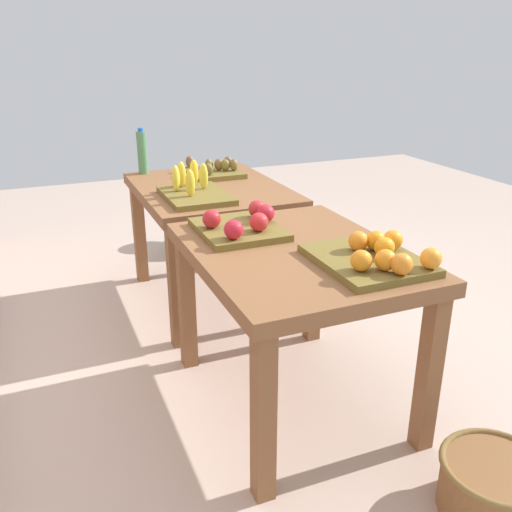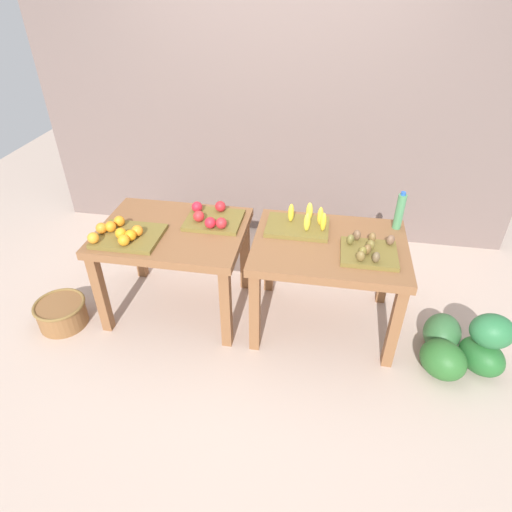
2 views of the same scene
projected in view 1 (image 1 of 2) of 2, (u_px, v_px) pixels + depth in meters
ground_plane at (246, 341)px, 2.94m from camera, size 8.00×8.00×0.00m
display_table_left at (296, 273)px, 2.23m from camera, size 1.04×0.80×0.72m
display_table_right at (210, 203)px, 3.19m from camera, size 1.04×0.80×0.72m
orange_bin at (375, 256)px, 2.01m from camera, size 0.45×0.37×0.11m
apple_bin at (241, 225)px, 2.36m from camera, size 0.40×0.35×0.11m
banana_crate at (194, 191)px, 2.90m from camera, size 0.44×0.32×0.17m
kiwi_bin at (212, 170)px, 3.39m from camera, size 0.36×0.33×0.10m
water_bottle at (142, 152)px, 3.40m from camera, size 0.06×0.06×0.28m
watermelon_pile at (206, 225)px, 4.25m from camera, size 0.66×0.65×0.47m
wicker_basket at (494, 486)px, 1.84m from camera, size 0.38×0.38×0.20m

